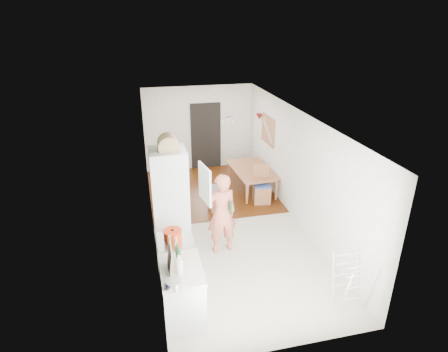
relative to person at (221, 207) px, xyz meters
name	(u,v)px	position (x,y,z in m)	size (l,w,h in m)	color
room_shell	(227,173)	(0.32, 0.94, 0.28)	(3.20, 7.00, 2.50)	white
floor	(226,224)	(0.32, 0.94, -0.97)	(3.20, 7.00, 0.01)	beige
wood_floor_overlay	(210,190)	(0.32, 2.79, -0.97)	(3.20, 3.30, 0.01)	#532E11
sage_wall_panel	(154,197)	(-1.27, -1.06, 0.88)	(0.02, 3.00, 1.30)	slate
tile_splashback	(160,257)	(-1.26, -1.61, 0.18)	(0.02, 1.90, 0.50)	black
doorway_recess	(206,136)	(0.52, 4.42, 0.03)	(0.90, 0.04, 2.00)	black
base_cabinet	(182,294)	(-0.98, -1.61, -0.54)	(0.60, 0.90, 0.86)	silver
worktop	(181,269)	(-0.98, -1.61, -0.08)	(0.62, 0.92, 0.06)	beige
range_cooker	(177,264)	(-0.98, -0.86, -0.53)	(0.60, 0.60, 0.88)	silver
cooker_top	(175,241)	(-0.98, -0.86, -0.07)	(0.60, 0.60, 0.04)	silver
fridge_housing	(171,204)	(-0.95, 0.16, 0.10)	(0.66, 0.66, 2.15)	silver
fridge_door	(205,184)	(-0.34, -0.14, 0.58)	(0.56, 0.04, 0.70)	silver
fridge_interior	(186,179)	(-0.64, 0.16, 0.58)	(0.02, 0.52, 0.66)	white
pinboard	(268,130)	(1.90, 2.84, 0.58)	(0.03, 0.90, 0.70)	tan
pinboard_frame	(268,130)	(1.89, 2.84, 0.58)	(0.01, 0.94, 0.74)	#955837
wall_sconce	(259,117)	(1.86, 3.49, 0.78)	(0.18, 0.18, 0.16)	maroon
person	(221,207)	(0.00, 0.00, 0.00)	(0.71, 0.47, 1.94)	#D36B54
dining_table	(252,181)	(1.43, 2.58, -0.72)	(1.45, 0.80, 0.51)	#955837
dining_chair	(262,185)	(1.43, 1.81, -0.49)	(0.40, 0.40, 0.96)	#955837
stool	(217,202)	(0.25, 1.64, -0.75)	(0.34, 0.34, 0.45)	#955837
grey_drape	(217,191)	(0.26, 1.60, -0.43)	(0.40, 0.40, 0.18)	slate
drying_rack	(352,282)	(1.67, -1.98, -0.52)	(0.46, 0.41, 0.90)	silver
bread_bin	(168,145)	(-0.93, 0.11, 1.28)	(0.38, 0.36, 0.20)	tan
red_casserole	(173,235)	(-1.02, -0.84, 0.04)	(0.31, 0.31, 0.18)	red
steel_pan	(174,284)	(-1.13, -2.02, 0.00)	(0.22, 0.22, 0.11)	silver
held_bottle	(231,208)	(0.14, -0.16, 0.05)	(0.06, 0.06, 0.27)	#1B4224
bottle_a	(179,259)	(-1.00, -1.59, 0.09)	(0.06, 0.06, 0.28)	#1B4224
bottle_b	(177,254)	(-1.00, -1.44, 0.07)	(0.06, 0.06, 0.25)	#1B4224
bottle_c	(179,267)	(-1.01, -1.75, 0.07)	(0.10, 0.10, 0.25)	silver
pepper_mill_front	(170,243)	(-1.09, -1.09, 0.05)	(0.05, 0.05, 0.20)	tan
pepper_mill_back	(176,246)	(-1.00, -1.18, 0.05)	(0.06, 0.06, 0.21)	tan
chopping_boards	(170,260)	(-1.13, -1.66, 0.14)	(0.04, 0.29, 0.39)	tan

